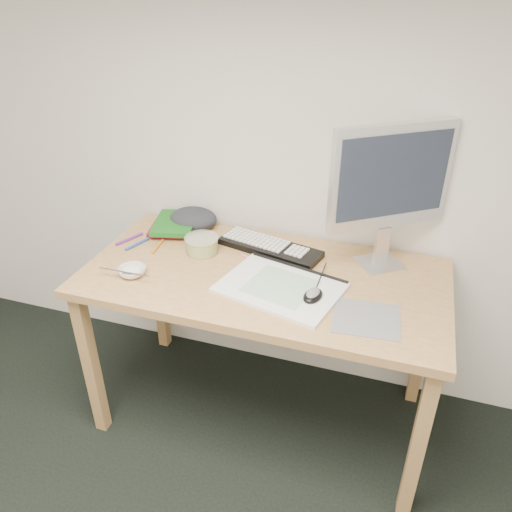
{
  "coord_description": "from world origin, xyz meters",
  "views": [
    {
      "loc": [
        0.71,
        -0.14,
        1.78
      ],
      "look_at": [
        0.2,
        1.42,
        0.83
      ],
      "focal_mm": 35.0,
      "sensor_mm": 36.0,
      "label": 1
    }
  ],
  "objects": [
    {
      "name": "marker_purple",
      "position": [
        -0.41,
        1.51,
        0.76
      ],
      "size": [
        0.07,
        0.13,
        0.01
      ],
      "primitive_type": "cylinder",
      "rotation": [
        0.0,
        1.57,
        1.15
      ],
      "color": "#69278F",
      "rests_on": "desk"
    },
    {
      "name": "monitor",
      "position": [
        0.65,
        1.65,
        1.1
      ],
      "size": [
        0.41,
        0.31,
        0.57
      ],
      "rotation": [
        0.0,
        0.0,
        0.63
      ],
      "color": "silver",
      "rests_on": "desk"
    },
    {
      "name": "chopsticks",
      "position": [
        -0.26,
        1.23,
        0.79
      ],
      "size": [
        0.2,
        0.02,
        0.02
      ],
      "primitive_type": "cylinder",
      "rotation": [
        0.0,
        1.57,
        0.01
      ],
      "color": "silver",
      "rests_on": "rice_bowl"
    },
    {
      "name": "fruit_tub",
      "position": [
        -0.06,
        1.52,
        0.78
      ],
      "size": [
        0.14,
        0.14,
        0.07
      ],
      "primitive_type": "cylinder",
      "rotation": [
        0.0,
        0.0,
        -0.01
      ],
      "color": "#E0E851",
      "rests_on": "desk"
    },
    {
      "name": "cloth_lump",
      "position": [
        -0.2,
        1.73,
        0.79
      ],
      "size": [
        0.2,
        0.18,
        0.08
      ],
      "primitive_type": "ellipsoid",
      "rotation": [
        0.0,
        0.0,
        -0.15
      ],
      "color": "#222528",
      "rests_on": "desk"
    },
    {
      "name": "rice_bowl",
      "position": [
        -0.25,
        1.27,
        0.77
      ],
      "size": [
        0.12,
        0.12,
        0.03
      ],
      "primitive_type": "imported",
      "rotation": [
        0.0,
        0.0,
        0.18
      ],
      "color": "silver",
      "rests_on": "desk"
    },
    {
      "name": "marker_orange",
      "position": [
        -0.26,
        1.49,
        0.76
      ],
      "size": [
        0.02,
        0.12,
        0.01
      ],
      "primitive_type": "cylinder",
      "rotation": [
        0.0,
        1.57,
        1.66
      ],
      "color": "orange",
      "rests_on": "desk"
    },
    {
      "name": "marker_blue",
      "position": [
        -0.35,
        1.48,
        0.76
      ],
      "size": [
        0.05,
        0.12,
        0.01
      ],
      "primitive_type": "cylinder",
      "rotation": [
        0.0,
        1.57,
        1.23
      ],
      "color": "#1F45A9",
      "rests_on": "desk"
    },
    {
      "name": "book_green",
      "position": [
        -0.26,
        1.67,
        0.78
      ],
      "size": [
        0.23,
        0.28,
        0.02
      ],
      "primitive_type": "cube",
      "rotation": [
        0.0,
        0.0,
        0.24
      ],
      "color": "#18631A",
      "rests_on": "book_red"
    },
    {
      "name": "book_red",
      "position": [
        -0.29,
        1.67,
        0.76
      ],
      "size": [
        0.2,
        0.24,
        0.02
      ],
      "primitive_type": "cube",
      "rotation": [
        0.0,
        0.0,
        0.21
      ],
      "color": "maroon",
      "rests_on": "desk"
    },
    {
      "name": "sketchpad",
      "position": [
        0.32,
        1.35,
        0.76
      ],
      "size": [
        0.49,
        0.4,
        0.01
      ],
      "primitive_type": "cube",
      "rotation": [
        0.0,
        0.0,
        -0.24
      ],
      "color": "white",
      "rests_on": "desk"
    },
    {
      "name": "keyboard",
      "position": [
        0.2,
        1.62,
        0.76
      ],
      "size": [
        0.46,
        0.24,
        0.03
      ],
      "primitive_type": "cube",
      "rotation": [
        0.0,
        0.0,
        -0.24
      ],
      "color": "black",
      "rests_on": "desk"
    },
    {
      "name": "pencil_pink",
      "position": [
        0.19,
        1.5,
        0.75
      ],
      "size": [
        0.18,
        0.09,
        0.01
      ],
      "primitive_type": "cylinder",
      "rotation": [
        0.0,
        1.57,
        -0.46
      ],
      "color": "pink",
      "rests_on": "desk"
    },
    {
      "name": "mousepad",
      "position": [
        0.64,
        1.27,
        0.75
      ],
      "size": [
        0.24,
        0.22,
        0.0
      ],
      "primitive_type": "cube",
      "rotation": [
        0.0,
        0.0,
        0.08
      ],
      "color": "slate",
      "rests_on": "desk"
    },
    {
      "name": "pencil_tan",
      "position": [
        0.25,
        1.43,
        0.75
      ],
      "size": [
        0.15,
        0.13,
        0.01
      ],
      "primitive_type": "cylinder",
      "rotation": [
        0.0,
        1.57,
        -0.7
      ],
      "color": "tan",
      "rests_on": "desk"
    },
    {
      "name": "mouse",
      "position": [
        0.45,
        1.32,
        0.78
      ],
      "size": [
        0.08,
        0.11,
        0.03
      ],
      "primitive_type": "ellipsoid",
      "rotation": [
        0.0,
        0.0,
        -0.2
      ],
      "color": "black",
      "rests_on": "sketchpad"
    },
    {
      "name": "pencil_black",
      "position": [
        0.36,
        1.47,
        0.75
      ],
      "size": [
        0.2,
        0.03,
        0.01
      ],
      "primitive_type": "cylinder",
      "rotation": [
        0.0,
        1.57,
        -0.11
      ],
      "color": "black",
      "rests_on": "desk"
    },
    {
      "name": "desk",
      "position": [
        0.23,
        1.43,
        0.67
      ],
      "size": [
        1.4,
        0.7,
        0.75
      ],
      "color": "tan",
      "rests_on": "ground"
    }
  ]
}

